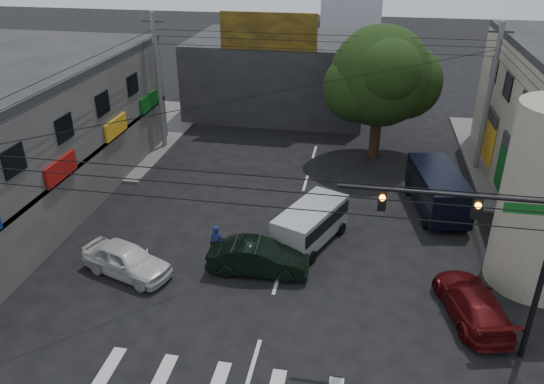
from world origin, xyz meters
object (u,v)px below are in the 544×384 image
(street_tree, at_px, (380,76))
(traffic_officer, at_px, (217,244))
(traffic_gantry, at_px, (497,239))
(utility_pole_far_right, at_px, (488,100))
(maroon_sedan, at_px, (472,302))
(white_compact, at_px, (126,260))
(navy_van, at_px, (437,192))
(dark_sedan, at_px, (259,258))
(utility_pole_far_left, at_px, (159,83))
(silver_minivan, at_px, (311,225))

(street_tree, relative_size, traffic_officer, 4.84)
(traffic_gantry, distance_m, utility_pole_far_right, 17.21)
(maroon_sedan, height_order, traffic_officer, traffic_officer)
(traffic_gantry, bearing_deg, white_compact, 171.14)
(street_tree, distance_m, navy_van, 9.03)
(utility_pole_far_right, height_order, maroon_sedan, utility_pole_far_right)
(street_tree, bearing_deg, dark_sedan, -108.78)
(traffic_officer, bearing_deg, utility_pole_far_left, 120.43)
(silver_minivan, height_order, traffic_officer, silver_minivan)
(utility_pole_far_right, relative_size, maroon_sedan, 1.82)
(silver_minivan, bearing_deg, maroon_sedan, -99.59)
(utility_pole_far_left, height_order, traffic_officer, utility_pole_far_left)
(silver_minivan, bearing_deg, street_tree, 8.33)
(utility_pole_far_left, bearing_deg, traffic_officer, -60.12)
(utility_pole_far_left, height_order, maroon_sedan, utility_pole_far_left)
(traffic_gantry, height_order, silver_minivan, traffic_gantry)
(utility_pole_far_right, distance_m, white_compact, 22.98)
(navy_van, distance_m, traffic_officer, 12.51)
(utility_pole_far_left, bearing_deg, dark_sedan, -54.81)
(traffic_gantry, relative_size, dark_sedan, 1.57)
(traffic_gantry, distance_m, dark_sedan, 10.27)
(navy_van, height_order, traffic_officer, navy_van)
(utility_pole_far_left, height_order, utility_pole_far_right, same)
(traffic_gantry, bearing_deg, street_tree, 101.99)
(traffic_gantry, relative_size, traffic_officer, 4.00)
(white_compact, bearing_deg, dark_sedan, -59.28)
(utility_pole_far_left, xyz_separation_m, maroon_sedan, (18.51, -15.04, -3.91))
(street_tree, height_order, utility_pole_far_right, utility_pole_far_right)
(silver_minivan, bearing_deg, navy_van, -32.03)
(maroon_sedan, bearing_deg, utility_pole_far_right, -113.07)
(utility_pole_far_left, distance_m, navy_van, 19.26)
(street_tree, bearing_deg, utility_pole_far_left, -176.05)
(white_compact, height_order, maroon_sedan, white_compact)
(traffic_gantry, bearing_deg, navy_van, 92.13)
(utility_pole_far_right, bearing_deg, white_compact, -139.42)
(traffic_officer, bearing_deg, silver_minivan, 30.25)
(street_tree, relative_size, traffic_gantry, 1.21)
(street_tree, relative_size, utility_pole_far_left, 0.95)
(utility_pole_far_right, xyz_separation_m, navy_van, (-3.08, -6.14, -3.47))
(traffic_gantry, relative_size, utility_pole_far_left, 0.78)
(street_tree, relative_size, navy_van, 1.47)
(utility_pole_far_right, xyz_separation_m, silver_minivan, (-9.45, -10.67, -3.63))
(silver_minivan, bearing_deg, traffic_officer, 142.22)
(street_tree, bearing_deg, silver_minivan, -104.18)
(street_tree, height_order, white_compact, street_tree)
(maroon_sedan, bearing_deg, dark_sedan, -23.07)
(utility_pole_far_left, height_order, silver_minivan, utility_pole_far_left)
(utility_pole_far_left, bearing_deg, silver_minivan, -42.73)
(dark_sedan, bearing_deg, white_compact, 99.50)
(utility_pole_far_left, relative_size, maroon_sedan, 1.82)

